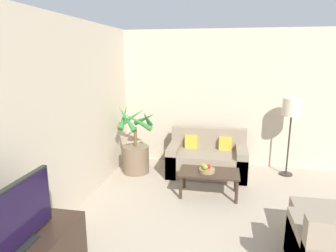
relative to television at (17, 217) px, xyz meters
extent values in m
cube|color=beige|center=(2.91, 4.01, 0.50)|extent=(8.09, 0.06, 2.70)
cube|color=beige|center=(-0.36, 0.94, 0.50)|extent=(0.06, 7.68, 2.70)
cube|color=black|center=(0.00, 0.00, -0.29)|extent=(0.18, 0.32, 0.02)
cube|color=black|center=(0.00, 0.00, 0.01)|extent=(0.05, 0.93, 0.57)
cube|color=black|center=(0.02, 0.00, 0.01)|extent=(0.01, 0.89, 0.53)
cylinder|color=brown|center=(0.09, 3.19, -0.59)|extent=(0.50, 0.50, 0.52)
cylinder|color=brown|center=(0.09, 3.19, -0.14)|extent=(0.06, 0.06, 0.37)
cone|color=#2D7533|center=(0.32, 3.19, 0.21)|extent=(0.10, 0.52, 0.41)
cone|color=#2D7533|center=(0.22, 3.42, 0.16)|extent=(0.53, 0.36, 0.33)
cone|color=#2D7533|center=(-0.03, 3.41, 0.18)|extent=(0.52, 0.36, 0.37)
cone|color=#2D7533|center=(-0.12, 3.19, 0.23)|extent=(0.10, 0.49, 0.45)
cone|color=#2D7533|center=(-0.01, 3.02, 0.24)|extent=(0.46, 0.33, 0.47)
cone|color=#2D7533|center=(0.21, 2.99, 0.20)|extent=(0.51, 0.35, 0.39)
cube|color=gray|center=(1.44, 3.35, -0.63)|extent=(1.45, 0.85, 0.43)
cube|color=gray|center=(1.44, 3.69, -0.22)|extent=(1.45, 0.16, 0.39)
cube|color=gray|center=(0.81, 3.35, -0.57)|extent=(0.20, 0.85, 0.55)
cube|color=gray|center=(2.06, 3.35, -0.57)|extent=(0.20, 0.85, 0.55)
cube|color=gold|center=(1.11, 3.57, -0.30)|extent=(0.24, 0.12, 0.24)
cube|color=gold|center=(1.76, 3.57, -0.30)|extent=(0.24, 0.12, 0.24)
cylinder|color=#2D2823|center=(2.91, 3.59, -0.84)|extent=(0.24, 0.24, 0.03)
cylinder|color=#2D2823|center=(2.91, 3.59, -0.27)|extent=(0.03, 0.03, 1.11)
cylinder|color=beige|center=(2.91, 3.59, 0.45)|extent=(0.34, 0.34, 0.32)
cylinder|color=#38281E|center=(1.09, 2.25, -0.66)|extent=(0.05, 0.05, 0.37)
cylinder|color=#38281E|center=(1.95, 2.25, -0.66)|extent=(0.05, 0.05, 0.37)
cylinder|color=#38281E|center=(1.09, 2.67, -0.66)|extent=(0.05, 0.05, 0.37)
cylinder|color=#38281E|center=(1.95, 2.67, -0.66)|extent=(0.05, 0.05, 0.37)
cube|color=#38281E|center=(1.52, 2.46, -0.46)|extent=(0.94, 0.51, 0.03)
cylinder|color=#997A4C|center=(1.48, 2.44, -0.42)|extent=(0.25, 0.25, 0.06)
sphere|color=red|center=(1.51, 2.45, -0.36)|extent=(0.07, 0.07, 0.07)
sphere|color=olive|center=(1.46, 2.39, -0.35)|extent=(0.08, 0.08, 0.08)
sphere|color=orange|center=(1.42, 2.47, -0.36)|extent=(0.07, 0.07, 0.07)
cube|color=gray|center=(2.53, 0.84, -0.58)|extent=(0.16, 0.79, 0.54)
cube|color=gray|center=(2.91, 1.54, -0.64)|extent=(0.64, 0.49, 0.41)
camera|label=1|loc=(1.69, -2.03, 1.34)|focal=32.00mm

